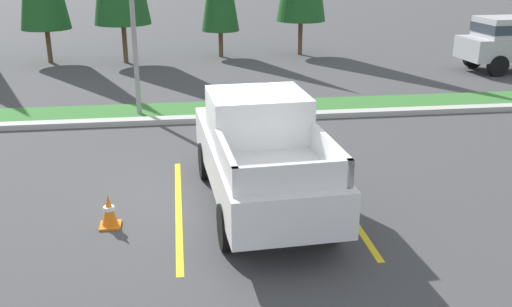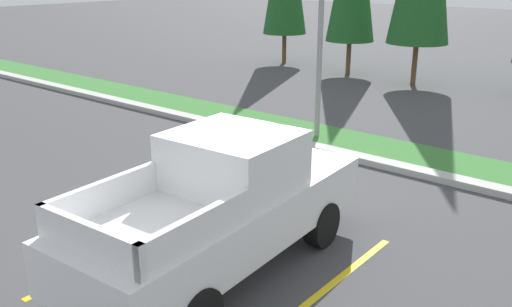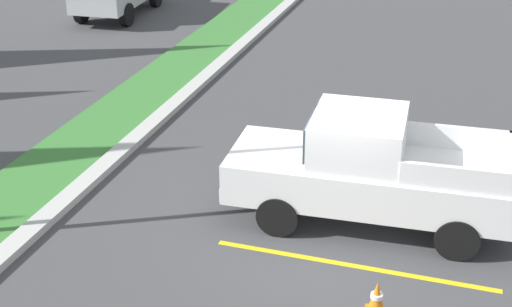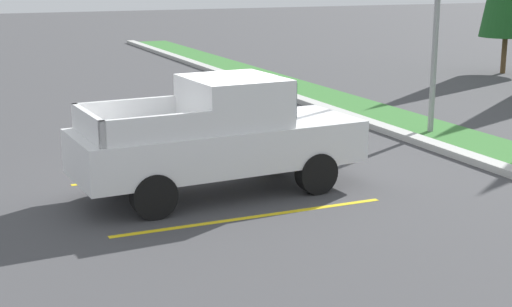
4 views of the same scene
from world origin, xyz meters
The scene contains 7 objects.
ground_plane centered at (0.00, 0.00, 0.00)m, with size 120.00×120.00×0.00m, color #424244.
parking_line_near centered at (-1.08, -0.71, 0.00)m, with size 0.12×4.80×0.01m, color yellow.
parking_line_far centered at (2.02, -0.71, 0.00)m, with size 0.12×4.80×0.01m, color yellow.
curb_strip centered at (0.00, 5.00, 0.07)m, with size 56.00×0.40×0.15m, color #B2B2AD.
grass_median centered at (0.00, 6.10, 0.03)m, with size 56.00×1.80×0.06m, color #387533.
pickup_truck_main centered at (0.47, -0.66, 1.04)m, with size 2.20×5.33×2.10m.
traffic_cone centered at (-2.27, -1.27, 0.29)m, with size 0.36×0.36×0.60m.
Camera 2 is at (5.57, -6.13, 4.38)m, focal length 38.52 mm.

